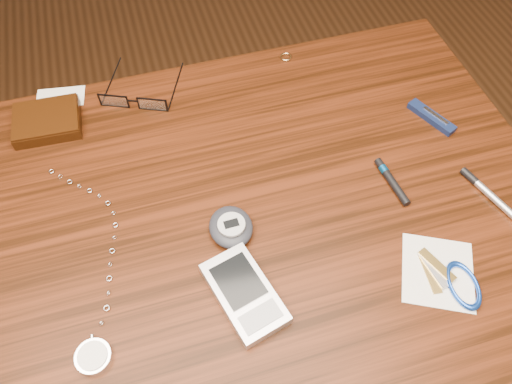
# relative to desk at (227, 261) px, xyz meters

# --- Properties ---
(ground) EXTENTS (3.80, 3.80, 0.00)m
(ground) POSITION_rel_desk_xyz_m (0.00, 0.00, -0.65)
(ground) COLOR #472814
(ground) RESTS_ON ground
(desk) EXTENTS (1.00, 0.70, 0.75)m
(desk) POSITION_rel_desk_xyz_m (0.00, 0.00, 0.00)
(desk) COLOR #371508
(desk) RESTS_ON ground
(wallet_and_card) EXTENTS (0.12, 0.14, 0.02)m
(wallet_and_card) POSITION_rel_desk_xyz_m (-0.23, 0.27, 0.11)
(wallet_and_card) COLOR black
(wallet_and_card) RESTS_ON desk
(eyeglasses) EXTENTS (0.16, 0.16, 0.03)m
(eyeglasses) POSITION_rel_desk_xyz_m (-0.08, 0.28, 0.11)
(eyeglasses) COLOR black
(eyeglasses) RESTS_ON desk
(gold_ring) EXTENTS (0.02, 0.02, 0.00)m
(gold_ring) POSITION_rel_desk_xyz_m (0.20, 0.32, 0.10)
(gold_ring) COLOR #DCAE6E
(gold_ring) RESTS_ON desk
(pocket_watch) EXTENTS (0.09, 0.33, 0.01)m
(pocket_watch) POSITION_rel_desk_xyz_m (-0.19, -0.12, 0.11)
(pocket_watch) COLOR silver
(pocket_watch) RESTS_ON desk
(pda_phone) EXTENTS (0.10, 0.14, 0.02)m
(pda_phone) POSITION_rel_desk_xyz_m (0.00, -0.11, 0.11)
(pda_phone) COLOR silver
(pda_phone) RESTS_ON desk
(pedometer) EXTENTS (0.06, 0.07, 0.03)m
(pedometer) POSITION_rel_desk_xyz_m (0.01, -0.01, 0.11)
(pedometer) COLOR black
(pedometer) RESTS_ON desk
(notepad_keys) EXTENTS (0.13, 0.14, 0.01)m
(notepad_keys) POSITION_rel_desk_xyz_m (0.27, -0.16, 0.11)
(notepad_keys) COLOR silver
(notepad_keys) RESTS_ON desk
(pocket_knife) EXTENTS (0.05, 0.09, 0.01)m
(pocket_knife) POSITION_rel_desk_xyz_m (0.38, 0.11, 0.11)
(pocket_knife) COLOR #0B1834
(pocket_knife) RESTS_ON desk
(silver_pen) EXTENTS (0.05, 0.13, 0.01)m
(silver_pen) POSITION_rel_desk_xyz_m (0.39, -0.06, 0.11)
(silver_pen) COLOR #BBBABF
(silver_pen) RESTS_ON desk
(black_blue_pen) EXTENTS (0.02, 0.09, 0.01)m
(black_blue_pen) POSITION_rel_desk_xyz_m (0.26, 0.01, 0.11)
(black_blue_pen) COLOR black
(black_blue_pen) RESTS_ON desk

